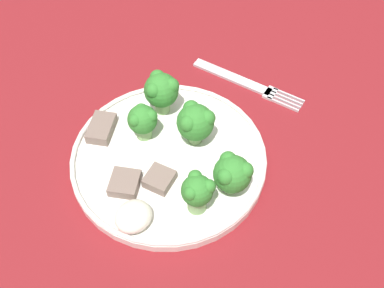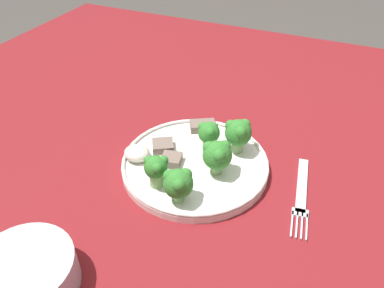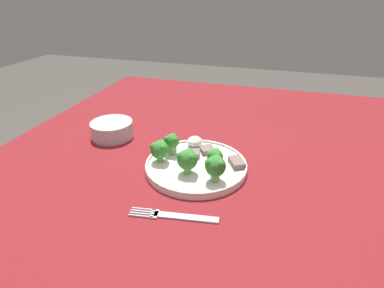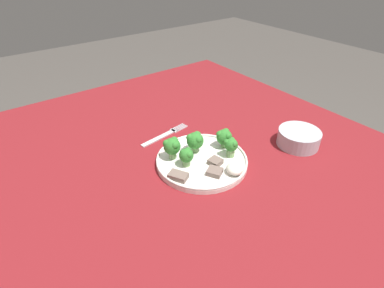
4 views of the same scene
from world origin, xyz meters
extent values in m
cube|color=maroon|center=(0.00, 0.00, 0.72)|extent=(1.33, 1.18, 0.03)
cylinder|color=brown|center=(0.61, -0.53, 0.35)|extent=(0.06, 0.06, 0.70)
cylinder|color=brown|center=(0.61, 0.53, 0.35)|extent=(0.06, 0.06, 0.70)
cylinder|color=white|center=(-0.02, 0.05, 0.74)|extent=(0.24, 0.24, 0.01)
torus|color=white|center=(-0.02, 0.05, 0.75)|extent=(0.24, 0.24, 0.01)
cube|color=silver|center=(-0.20, 0.02, 0.74)|extent=(0.03, 0.12, 0.00)
cube|color=silver|center=(-0.20, 0.08, 0.74)|extent=(0.03, 0.02, 0.00)
cube|color=silver|center=(-0.20, 0.11, 0.74)|extent=(0.01, 0.05, 0.00)
cube|color=silver|center=(-0.20, 0.11, 0.74)|extent=(0.01, 0.05, 0.00)
cube|color=silver|center=(-0.21, 0.11, 0.74)|extent=(0.01, 0.05, 0.00)
cube|color=silver|center=(-0.22, 0.11, 0.74)|extent=(0.01, 0.05, 0.00)
cylinder|color=#B7BCC6|center=(0.07, 0.33, 0.76)|extent=(0.12, 0.12, 0.05)
cylinder|color=silver|center=(0.07, 0.33, 0.75)|extent=(0.10, 0.10, 0.03)
cylinder|color=#7FA866|center=(-0.03, 0.01, 0.76)|extent=(0.02, 0.02, 0.02)
sphere|color=#337F2D|center=(-0.03, 0.01, 0.78)|extent=(0.04, 0.04, 0.04)
sphere|color=#337F2D|center=(-0.02, 0.01, 0.79)|extent=(0.02, 0.02, 0.02)
sphere|color=#337F2D|center=(-0.04, 0.02, 0.79)|extent=(0.02, 0.02, 0.02)
sphere|color=#337F2D|center=(-0.04, 0.00, 0.79)|extent=(0.02, 0.02, 0.02)
cylinder|color=#7FA866|center=(0.01, 0.12, 0.76)|extent=(0.02, 0.02, 0.02)
sphere|color=#337F2D|center=(0.01, 0.12, 0.78)|extent=(0.04, 0.04, 0.04)
sphere|color=#337F2D|center=(0.02, 0.12, 0.79)|extent=(0.02, 0.02, 0.02)
sphere|color=#337F2D|center=(0.00, 0.13, 0.79)|extent=(0.02, 0.02, 0.02)
sphere|color=#337F2D|center=(0.00, 0.11, 0.79)|extent=(0.02, 0.02, 0.02)
cylinder|color=#7FA866|center=(-0.07, 0.06, 0.76)|extent=(0.02, 0.02, 0.02)
sphere|color=#337F2D|center=(-0.07, 0.06, 0.78)|extent=(0.05, 0.05, 0.05)
sphere|color=#337F2D|center=(-0.05, 0.06, 0.79)|extent=(0.02, 0.02, 0.02)
sphere|color=#337F2D|center=(-0.07, 0.07, 0.79)|extent=(0.02, 0.02, 0.02)
sphere|color=#337F2D|center=(-0.07, 0.05, 0.79)|extent=(0.02, 0.02, 0.02)
cylinder|color=#7FA866|center=(-0.08, -0.01, 0.76)|extent=(0.02, 0.02, 0.02)
sphere|color=#337F2D|center=(-0.08, -0.01, 0.78)|extent=(0.04, 0.04, 0.04)
sphere|color=#337F2D|center=(-0.06, -0.01, 0.79)|extent=(0.02, 0.02, 0.02)
sphere|color=#337F2D|center=(-0.08, 0.01, 0.79)|extent=(0.02, 0.02, 0.02)
sphere|color=#337F2D|center=(-0.08, -0.02, 0.79)|extent=(0.02, 0.02, 0.02)
cylinder|color=#7FA866|center=(-0.04, 0.14, 0.75)|extent=(0.02, 0.02, 0.02)
sphere|color=#337F2D|center=(-0.04, 0.14, 0.78)|extent=(0.04, 0.04, 0.04)
sphere|color=#337F2D|center=(-0.02, 0.14, 0.79)|extent=(0.02, 0.02, 0.02)
sphere|color=#337F2D|center=(-0.04, 0.15, 0.79)|extent=(0.02, 0.02, 0.02)
sphere|color=#337F2D|center=(-0.04, 0.13, 0.79)|extent=(0.02, 0.02, 0.02)
cube|color=#756056|center=(0.04, 0.04, 0.75)|extent=(0.05, 0.05, 0.01)
cube|color=#756056|center=(0.01, 0.07, 0.75)|extent=(0.04, 0.04, 0.01)
cube|color=#756056|center=(0.00, -0.04, 0.75)|extent=(0.05, 0.05, 0.01)
ellipsoid|color=silver|center=(0.07, 0.08, 0.76)|extent=(0.04, 0.04, 0.02)
camera|label=1|loc=(0.21, 0.28, 1.19)|focal=42.00mm
camera|label=2|loc=(-0.21, 0.48, 1.15)|focal=35.00mm
camera|label=3|loc=(-0.60, -0.11, 1.12)|focal=28.00mm
camera|label=4|loc=(0.46, -0.34, 1.22)|focal=28.00mm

